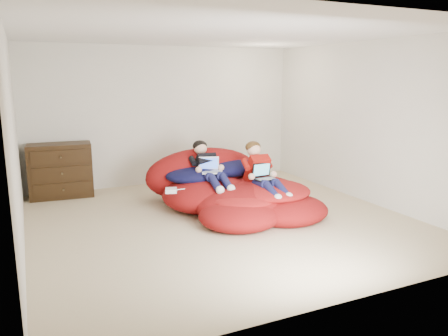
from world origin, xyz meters
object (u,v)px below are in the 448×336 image
(younger_boy, at_px, (261,170))
(laptop_black, at_px, (264,175))
(beanbag_pile, at_px, (233,191))
(laptop_white, at_px, (211,168))
(dresser, at_px, (61,170))
(older_boy, at_px, (208,165))

(younger_boy, distance_m, laptop_black, 0.10)
(beanbag_pile, relative_size, laptop_white, 6.99)
(dresser, distance_m, laptop_white, 2.58)
(beanbag_pile, xyz_separation_m, laptop_white, (-0.31, 0.13, 0.35))
(laptop_black, bearing_deg, laptop_white, 141.11)
(dresser, bearing_deg, laptop_black, -39.42)
(beanbag_pile, bearing_deg, laptop_white, 156.72)
(dresser, xyz_separation_m, older_boy, (1.99, -1.53, 0.20))
(older_boy, bearing_deg, younger_boy, -41.19)
(younger_boy, bearing_deg, older_boy, 138.81)
(younger_boy, distance_m, laptop_white, 0.76)
(younger_boy, relative_size, laptop_black, 3.27)
(older_boy, bearing_deg, laptop_black, -44.63)
(beanbag_pile, bearing_deg, older_boy, 141.64)
(laptop_white, bearing_deg, laptop_black, -38.89)
(dresser, relative_size, younger_boy, 0.98)
(older_boy, height_order, younger_boy, younger_boy)
(beanbag_pile, height_order, laptop_black, beanbag_pile)
(laptop_black, bearing_deg, older_boy, 135.37)
(laptop_black, bearing_deg, beanbag_pile, 130.21)
(dresser, xyz_separation_m, beanbag_pile, (2.30, -1.78, -0.18))
(beanbag_pile, xyz_separation_m, laptop_black, (0.31, -0.37, 0.30))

